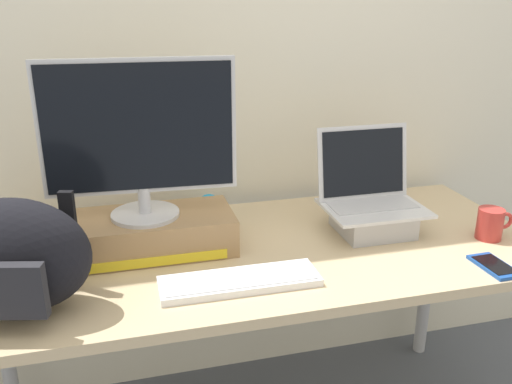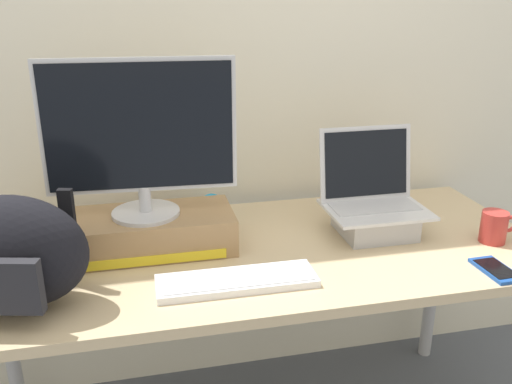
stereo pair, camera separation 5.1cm
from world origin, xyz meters
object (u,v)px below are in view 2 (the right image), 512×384
toner_box_yellow (147,232)px  coffee_mug (495,227)px  desktop_monitor (140,137)px  open_laptop (374,212)px  messenger_backpack (12,253)px  plush_toy (212,205)px  cell_phone (496,270)px  external_keyboard (237,281)px

toner_box_yellow → coffee_mug: 1.06m
desktop_monitor → open_laptop: desktop_monitor is taller
toner_box_yellow → coffee_mug: size_ratio=4.20×
open_laptop → messenger_backpack: open_laptop is taller
messenger_backpack → plush_toy: 0.72m
messenger_backpack → cell_phone: size_ratio=2.70×
coffee_mug → plush_toy: (-0.82, 0.39, -0.01)m
messenger_backpack → coffee_mug: (1.37, 0.07, -0.09)m
open_laptop → coffee_mug: (0.33, -0.15, -0.02)m
toner_box_yellow → plush_toy: (0.22, 0.21, -0.01)m
desktop_monitor → open_laptop: bearing=0.9°
external_keyboard → plush_toy: bearing=89.8°
open_laptop → messenger_backpack: (-1.03, -0.22, 0.07)m
external_keyboard → messenger_backpack: 0.56m
cell_phone → messenger_backpack: bearing=173.6°
toner_box_yellow → open_laptop: 0.71m
coffee_mug → cell_phone: coffee_mug is taller
toner_box_yellow → coffee_mug: bearing=-10.0°
plush_toy → open_laptop: bearing=-26.5°
messenger_backpack → cell_phone: (1.25, -0.11, -0.14)m
toner_box_yellow → desktop_monitor: (-0.00, -0.00, 0.29)m
toner_box_yellow → external_keyboard: toner_box_yellow is taller
plush_toy → messenger_backpack: bearing=-139.6°
desktop_monitor → cell_phone: 1.06m
toner_box_yellow → cell_phone: (0.93, -0.36, -0.05)m
messenger_backpack → coffee_mug: messenger_backpack is taller
external_keyboard → messenger_backpack: (-0.54, 0.02, 0.13)m
messenger_backpack → coffee_mug: 1.37m
desktop_monitor → external_keyboard: bearing=-47.5°
external_keyboard → toner_box_yellow: bearing=129.4°
cell_phone → coffee_mug: bearing=56.0°
cell_phone → plush_toy: plush_toy is taller
coffee_mug → toner_box_yellow: bearing=170.0°
open_laptop → external_keyboard: open_laptop is taller
messenger_backpack → desktop_monitor: bearing=51.9°
open_laptop → messenger_backpack: bearing=-168.0°
desktop_monitor → cell_phone: desktop_monitor is taller
desktop_monitor → cell_phone: (0.93, -0.36, -0.34)m
plush_toy → toner_box_yellow: bearing=-136.8°
toner_box_yellow → plush_toy: toner_box_yellow is taller
open_laptop → cell_phone: (0.22, -0.33, -0.06)m
desktop_monitor → coffee_mug: bearing=-6.6°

